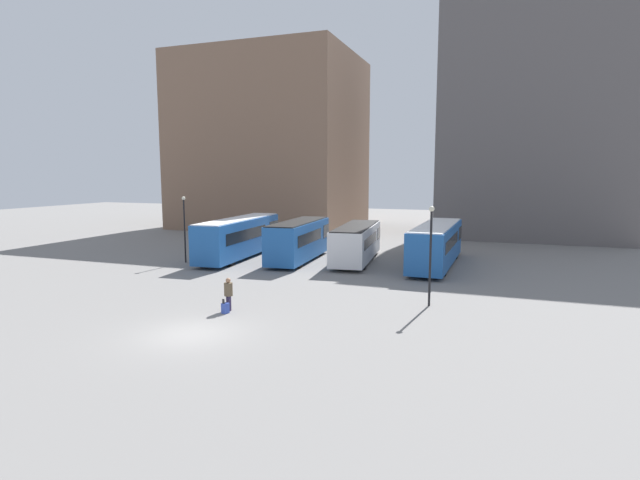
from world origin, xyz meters
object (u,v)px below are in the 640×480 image
(lamp_post_0, at_px, (431,247))
(bus_0, at_px, (240,236))
(suitcase, at_px, (225,308))
(lamp_post_1, at_px, (184,223))
(bus_1, at_px, (299,239))
(bus_3, at_px, (437,243))
(bus_2, at_px, (357,242))
(traveler, at_px, (228,291))

(lamp_post_0, bearing_deg, bus_0, 148.97)
(suitcase, xyz_separation_m, lamp_post_1, (-10.42, 11.51, 2.81))
(bus_1, distance_m, lamp_post_1, 8.99)
(suitcase, relative_size, lamp_post_0, 0.14)
(bus_3, distance_m, lamp_post_1, 19.38)
(bus_3, bearing_deg, bus_0, 97.38)
(bus_0, distance_m, lamp_post_1, 4.73)
(lamp_post_1, bearing_deg, bus_0, 51.32)
(bus_0, relative_size, bus_1, 1.26)
(bus_2, distance_m, lamp_post_1, 13.49)
(traveler, relative_size, lamp_post_0, 0.32)
(bus_2, height_order, bus_3, bus_3)
(lamp_post_0, bearing_deg, suitcase, -152.21)
(bus_1, xyz_separation_m, lamp_post_0, (11.69, -10.41, 1.39))
(suitcase, bearing_deg, traveler, 28.94)
(bus_3, relative_size, lamp_post_0, 2.29)
(lamp_post_0, relative_size, lamp_post_1, 1.01)
(bus_0, xyz_separation_m, bus_2, (9.60, 1.45, -0.21))
(traveler, xyz_separation_m, lamp_post_0, (9.40, 4.40, 2.11))
(bus_3, relative_size, traveler, 7.13)
(bus_0, bearing_deg, bus_3, -87.87)
(bus_0, height_order, suitcase, bus_0)
(bus_2, bearing_deg, bus_1, 98.77)
(bus_1, height_order, lamp_post_1, lamp_post_1)
(lamp_post_0, bearing_deg, traveler, -154.94)
(bus_3, bearing_deg, bus_2, 94.19)
(traveler, bearing_deg, suitcase, -151.06)
(bus_0, relative_size, lamp_post_1, 2.33)
(bus_1, relative_size, traveler, 5.66)
(traveler, bearing_deg, lamp_post_1, 60.85)
(bus_3, bearing_deg, lamp_post_1, 106.92)
(bus_2, bearing_deg, bus_3, -92.97)
(traveler, xyz_separation_m, lamp_post_1, (-10.32, 11.00, 2.07))
(bus_3, bearing_deg, bus_1, 99.20)
(lamp_post_1, bearing_deg, bus_1, 25.37)
(traveler, distance_m, suitcase, 0.90)
(suitcase, relative_size, lamp_post_1, 0.14)
(suitcase, distance_m, lamp_post_0, 10.89)
(bus_2, bearing_deg, lamp_post_0, -154.24)
(bus_2, xyz_separation_m, lamp_post_1, (-12.44, -5.00, 1.50))
(bus_1, distance_m, suitcase, 15.57)
(lamp_post_0, height_order, lamp_post_1, lamp_post_0)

